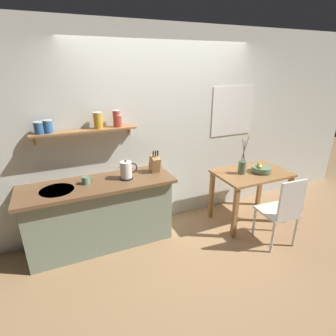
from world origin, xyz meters
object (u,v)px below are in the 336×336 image
twig_vase (242,167)px  coffee_mug_by_sink (86,180)px  dining_table (251,180)px  dining_chair_near (282,209)px  electric_kettle (126,170)px  fruit_bowl (261,169)px  knife_block (155,163)px

twig_vase → coffee_mug_by_sink: size_ratio=4.10×
dining_table → coffee_mug_by_sink: (-2.24, 0.29, 0.29)m
dining_table → twig_vase: (-0.17, 0.02, 0.23)m
dining_chair_near → twig_vase: bearing=100.9°
electric_kettle → twig_vase: bearing=-8.3°
dining_chair_near → electric_kettle: bearing=152.2°
dining_chair_near → fruit_bowl: dining_chair_near is taller
dining_table → dining_chair_near: dining_chair_near is taller
fruit_bowl → coffee_mug_by_sink: bearing=171.8°
knife_block → coffee_mug_by_sink: bearing=-178.3°
dining_table → electric_kettle: (-1.76, 0.25, 0.35)m
dining_chair_near → coffee_mug_by_sink: bearing=156.7°
coffee_mug_by_sink → fruit_bowl: bearing=-8.2°
knife_block → fruit_bowl: bearing=-13.9°
dining_chair_near → twig_vase: 0.77m
dining_table → coffee_mug_by_sink: coffee_mug_by_sink is taller
fruit_bowl → coffee_mug_by_sink: 2.39m
dining_chair_near → knife_block: bearing=143.6°
electric_kettle → knife_block: bearing=9.3°
twig_vase → knife_block: bearing=166.0°
electric_kettle → coffee_mug_by_sink: 0.49m
electric_kettle → coffee_mug_by_sink: bearing=175.2°
dining_table → fruit_bowl: (0.12, -0.05, 0.18)m
twig_vase → electric_kettle: twig_vase is taller
dining_chair_near → fruit_bowl: bearing=75.3°
fruit_bowl → dining_chair_near: bearing=-104.7°
fruit_bowl → twig_vase: twig_vase is taller
dining_chair_near → fruit_bowl: 0.70m
coffee_mug_by_sink → dining_chair_near: bearing=-23.3°
fruit_bowl → twig_vase: (-0.29, 0.07, 0.05)m
twig_vase → knife_block: 1.23m
dining_chair_near → electric_kettle: 2.00m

